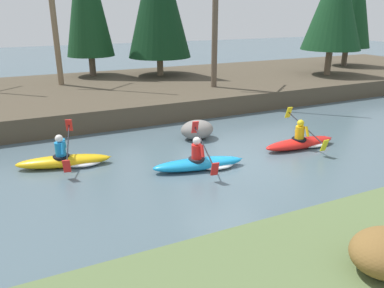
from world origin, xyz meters
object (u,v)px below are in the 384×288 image
at_px(kayaker_lead, 303,142).
at_px(boulder_midstream, 197,130).
at_px(kayaker_trailing, 68,160).
at_px(kayaker_middle, 202,163).

relative_size(kayaker_lead, boulder_midstream, 2.28).
bearing_deg(kayaker_trailing, kayaker_middle, -16.36).
distance_m(kayaker_lead, kayaker_middle, 3.92).
xyz_separation_m(kayaker_lead, kayaker_middle, (-3.91, -0.18, 0.00)).
height_order(kayaker_middle, kayaker_trailing, same).
distance_m(kayaker_middle, kayaker_trailing, 4.02).
distance_m(kayaker_lead, boulder_midstream, 3.70).
relative_size(kayaker_lead, kayaker_middle, 0.99).
height_order(kayaker_lead, kayaker_trailing, same).
xyz_separation_m(kayaker_trailing, boulder_midstream, (4.63, 0.66, 0.15)).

